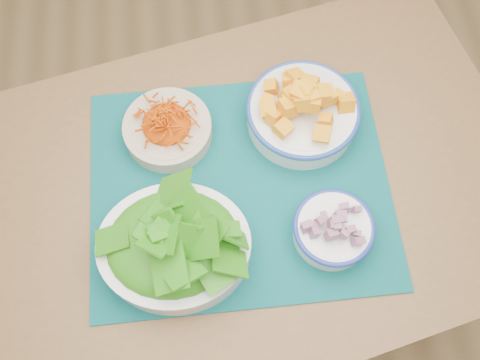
{
  "coord_description": "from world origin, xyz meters",
  "views": [
    {
      "loc": [
        -0.39,
        -0.73,
        1.7
      ],
      "look_at": [
        -0.35,
        -0.33,
        0.78
      ],
      "focal_mm": 40.0,
      "sensor_mm": 36.0,
      "label": 1
    }
  ],
  "objects_px": {
    "placemat": "(240,187)",
    "onion_bowl": "(334,228)",
    "lettuce_bowl": "(173,244)",
    "table": "(247,206)",
    "squash_bowl": "(304,108)",
    "carrot_bowl": "(167,127)"
  },
  "relations": [
    {
      "from": "placemat",
      "to": "onion_bowl",
      "type": "relative_size",
      "value": 3.33
    },
    {
      "from": "placemat",
      "to": "onion_bowl",
      "type": "height_order",
      "value": "onion_bowl"
    },
    {
      "from": "table",
      "to": "carrot_bowl",
      "type": "xyz_separation_m",
      "value": [
        -0.14,
        0.12,
        0.15
      ]
    },
    {
      "from": "table",
      "to": "squash_bowl",
      "type": "bearing_deg",
      "value": 33.43
    },
    {
      "from": "table",
      "to": "squash_bowl",
      "type": "height_order",
      "value": "squash_bowl"
    },
    {
      "from": "table",
      "to": "squash_bowl",
      "type": "distance_m",
      "value": 0.24
    },
    {
      "from": "squash_bowl",
      "to": "onion_bowl",
      "type": "distance_m",
      "value": 0.24
    },
    {
      "from": "lettuce_bowl",
      "to": "placemat",
      "type": "bearing_deg",
      "value": 45.94
    },
    {
      "from": "carrot_bowl",
      "to": "onion_bowl",
      "type": "height_order",
      "value": "onion_bowl"
    },
    {
      "from": "carrot_bowl",
      "to": "squash_bowl",
      "type": "relative_size",
      "value": 0.82
    },
    {
      "from": "placemat",
      "to": "carrot_bowl",
      "type": "distance_m",
      "value": 0.18
    },
    {
      "from": "carrot_bowl",
      "to": "squash_bowl",
      "type": "distance_m",
      "value": 0.27
    },
    {
      "from": "placemat",
      "to": "table",
      "type": "bearing_deg",
      "value": 6.89
    },
    {
      "from": "placemat",
      "to": "squash_bowl",
      "type": "xyz_separation_m",
      "value": [
        0.14,
        0.13,
        0.05
      ]
    },
    {
      "from": "lettuce_bowl",
      "to": "onion_bowl",
      "type": "distance_m",
      "value": 0.28
    },
    {
      "from": "placemat",
      "to": "squash_bowl",
      "type": "height_order",
      "value": "squash_bowl"
    },
    {
      "from": "table",
      "to": "lettuce_bowl",
      "type": "distance_m",
      "value": 0.25
    },
    {
      "from": "placemat",
      "to": "lettuce_bowl",
      "type": "distance_m",
      "value": 0.18
    },
    {
      "from": "table",
      "to": "carrot_bowl",
      "type": "distance_m",
      "value": 0.24
    },
    {
      "from": "placemat",
      "to": "onion_bowl",
      "type": "xyz_separation_m",
      "value": [
        0.16,
        -0.11,
        0.04
      ]
    },
    {
      "from": "table",
      "to": "placemat",
      "type": "height_order",
      "value": "placemat"
    },
    {
      "from": "table",
      "to": "placemat",
      "type": "bearing_deg",
      "value": 174.23
    }
  ]
}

